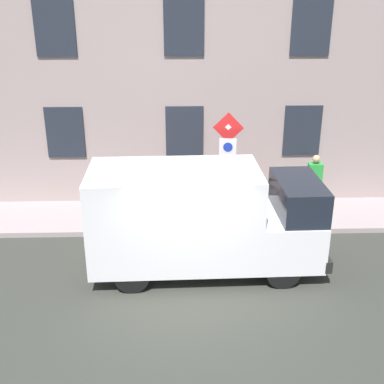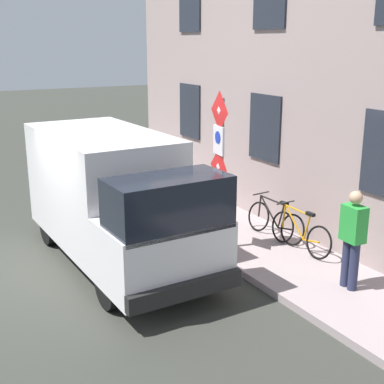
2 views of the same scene
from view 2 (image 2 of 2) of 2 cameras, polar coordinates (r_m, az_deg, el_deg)
name	(u,v)px [view 2 (image 2 of 2)]	position (r m, az deg, el deg)	size (l,w,h in m)	color
ground_plane	(62,264)	(10.71, -13.86, -7.62)	(80.00, 80.00, 0.00)	#33352F
sidewalk_slab	(224,228)	(12.14, 3.54, -3.96)	(2.14, 14.64, 0.14)	gray
building_facade	(280,69)	(12.27, 9.54, 13.04)	(0.75, 12.64, 7.24)	#A18C89
sign_post_stacked	(219,154)	(10.25, 2.96, 4.19)	(0.18, 0.56, 3.06)	#474C47
delivery_van	(114,196)	(10.28, -8.44, -0.42)	(2.13, 5.38, 2.50)	white
bicycle_orange	(300,232)	(10.83, 11.62, -4.30)	(0.46, 1.71, 0.89)	black
bicycle_black	(275,221)	(11.41, 8.95, -3.11)	(0.46, 1.72, 0.89)	black
pedestrian	(352,237)	(9.21, 16.99, -4.63)	(0.28, 0.41, 1.72)	#262B47
litter_bin	(192,209)	(11.80, 0.04, -1.86)	(0.44, 0.44, 0.90)	#2D5133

